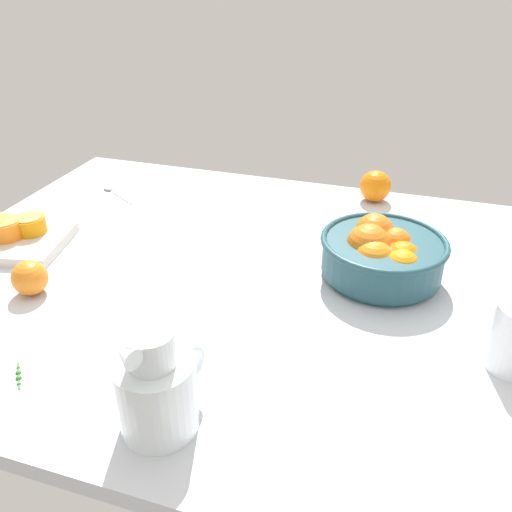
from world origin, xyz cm
name	(u,v)px	position (x,y,z in cm)	size (l,w,h in cm)	color
ground_plane	(246,281)	(0.00, 0.00, -1.50)	(131.63, 100.67, 3.00)	silver
fruit_bowl	(381,253)	(24.91, 7.41, 5.19)	(24.11, 24.11, 11.11)	#234C56
juice_pitcher	(157,394)	(1.11, -39.44, 5.66)	(10.54, 14.40, 16.47)	white
orange_half_1	(30,225)	(-48.91, -1.04, 4.11)	(6.71, 6.71, 3.79)	orange
orange_half_2	(5,228)	(-52.51, -4.32, 4.23)	(7.51, 7.51, 4.02)	orange
loose_orange_0	(375,186)	(19.71, 43.67, 3.90)	(7.80, 7.80, 7.80)	orange
loose_orange_1	(30,278)	(-35.94, -17.97, 3.28)	(6.56, 6.56, 6.56)	orange
spoon	(114,192)	(-46.00, 27.64, 0.44)	(12.55, 8.64, 1.00)	silver
herb_sprig_0	(18,375)	(-23.55, -37.52, 0.27)	(4.30, 5.04, 0.92)	#367A2E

